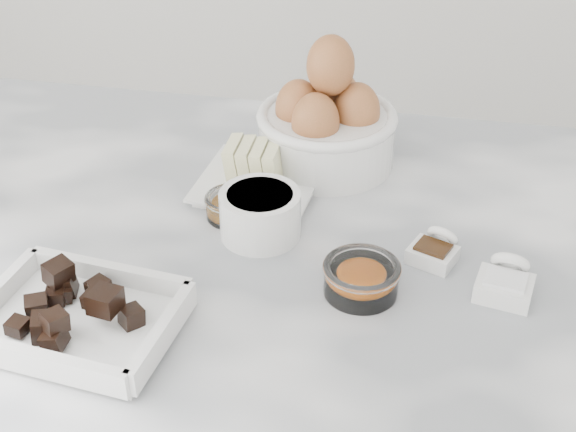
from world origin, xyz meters
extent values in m
cube|color=white|center=(0.00, 0.00, 0.92)|extent=(1.20, 0.80, 0.04)
cube|color=white|center=(-0.16, -0.16, 0.95)|extent=(0.20, 0.16, 0.01)
cube|color=white|center=(-0.04, 0.15, 0.95)|extent=(0.14, 0.14, 0.01)
cube|color=white|center=(-0.04, 0.15, 0.95)|extent=(0.16, 0.16, 0.00)
cylinder|color=white|center=(-0.02, 0.04, 0.97)|extent=(0.10, 0.10, 0.06)
cylinder|color=white|center=(-0.02, 0.04, 0.99)|extent=(0.08, 0.08, 0.01)
cylinder|color=white|center=(0.03, 0.23, 0.98)|extent=(0.18, 0.18, 0.07)
torus|color=white|center=(0.03, 0.23, 1.01)|extent=(0.19, 0.19, 0.02)
ellipsoid|color=#AE5D38|center=(0.07, 0.24, 1.02)|extent=(0.06, 0.06, 0.08)
ellipsoid|color=#AE5D38|center=(-0.01, 0.23, 1.02)|extent=(0.06, 0.06, 0.08)
ellipsoid|color=#AE5D38|center=(0.04, 0.27, 1.02)|extent=(0.06, 0.06, 0.08)
ellipsoid|color=#AE5D38|center=(0.03, 0.19, 1.02)|extent=(0.06, 0.06, 0.08)
ellipsoid|color=#AE5D38|center=(0.04, 0.23, 1.08)|extent=(0.06, 0.06, 0.08)
cylinder|color=white|center=(-0.06, 0.07, 0.95)|extent=(0.06, 0.06, 0.03)
torus|color=white|center=(-0.06, 0.07, 0.97)|extent=(0.07, 0.07, 0.01)
cylinder|color=orange|center=(-0.06, 0.07, 0.95)|extent=(0.05, 0.05, 0.01)
cylinder|color=white|center=(0.11, -0.04, 0.96)|extent=(0.08, 0.08, 0.03)
torus|color=white|center=(0.11, -0.04, 0.97)|extent=(0.09, 0.09, 0.01)
ellipsoid|color=orange|center=(0.11, -0.04, 0.96)|extent=(0.05, 0.05, 0.02)
cube|color=white|center=(0.19, 0.03, 0.95)|extent=(0.06, 0.06, 0.02)
cube|color=black|center=(0.19, 0.03, 0.96)|extent=(0.05, 0.04, 0.00)
torus|color=white|center=(0.20, 0.05, 0.96)|extent=(0.05, 0.04, 0.04)
cube|color=white|center=(0.27, -0.02, 0.95)|extent=(0.07, 0.06, 0.02)
cube|color=white|center=(0.27, -0.02, 0.96)|extent=(0.05, 0.04, 0.00)
torus|color=white|center=(0.27, 0.01, 0.96)|extent=(0.05, 0.04, 0.04)
camera|label=1|loc=(0.17, -0.72, 1.49)|focal=50.00mm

